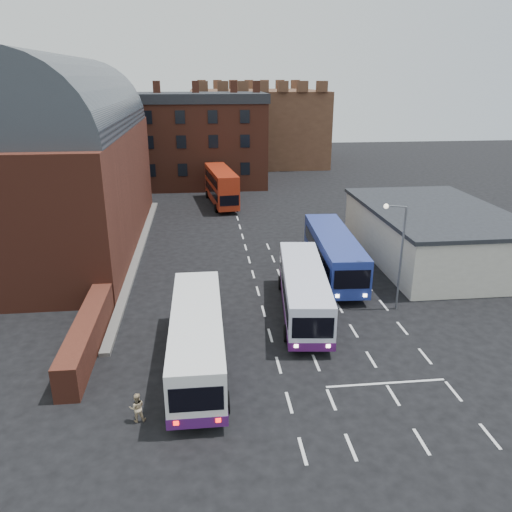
{
  "coord_description": "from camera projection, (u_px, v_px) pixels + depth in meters",
  "views": [
    {
      "loc": [
        -3.65,
        -23.12,
        14.23
      ],
      "look_at": [
        0.0,
        10.0,
        2.2
      ],
      "focal_mm": 35.0,
      "sensor_mm": 36.0,
      "label": 1
    }
  ],
  "objects": [
    {
      "name": "cream_building",
      "position": [
        433.0,
        233.0,
        40.73
      ],
      "size": [
        10.4,
        16.4,
        4.25
      ],
      "color": "beige",
      "rests_on": "ground"
    },
    {
      "name": "ground",
      "position": [
        276.0,
        357.0,
        26.83
      ],
      "size": [
        180.0,
        180.0,
        0.0
      ],
      "primitive_type": "plane",
      "color": "black"
    },
    {
      "name": "pedestrian_red",
      "position": [
        182.0,
        382.0,
        23.06
      ],
      "size": [
        0.78,
        0.76,
        1.81
      ],
      "primitive_type": "imported",
      "rotation": [
        0.0,
        0.0,
        3.86
      ],
      "color": "maroon",
      "rests_on": "ground"
    },
    {
      "name": "railway_station",
      "position": [
        60.0,
        159.0,
        42.27
      ],
      "size": [
        12.0,
        28.0,
        16.0
      ],
      "color": "#602B1E",
      "rests_on": "ground"
    },
    {
      "name": "street_lamp",
      "position": [
        398.0,
        248.0,
        31.04
      ],
      "size": [
        1.32,
        0.68,
        6.92
      ],
      "rotation": [
        0.0,
        0.0,
        -0.4
      ],
      "color": "slate",
      "rests_on": "ground"
    },
    {
      "name": "bus_white_outbound",
      "position": [
        197.0,
        335.0,
        25.42
      ],
      "size": [
        2.85,
        11.17,
        3.05
      ],
      "rotation": [
        0.0,
        0.0,
        -0.0
      ],
      "color": "white",
      "rests_on": "ground"
    },
    {
      "name": "castle_keep",
      "position": [
        255.0,
        126.0,
        87.11
      ],
      "size": [
        22.0,
        22.0,
        12.0
      ],
      "primitive_type": "cube",
      "color": "brown",
      "rests_on": "ground"
    },
    {
      "name": "pedestrian_beige",
      "position": [
        137.0,
        408.0,
        21.63
      ],
      "size": [
        0.72,
        0.59,
        1.38
      ],
      "primitive_type": "imported",
      "rotation": [
        0.0,
        0.0,
        3.25
      ],
      "color": "tan",
      "rests_on": "ground"
    },
    {
      "name": "bus_white_inbound",
      "position": [
        304.0,
        288.0,
        31.14
      ],
      "size": [
        3.72,
        11.17,
        2.99
      ],
      "rotation": [
        0.0,
        0.0,
        3.03
      ],
      "color": "silver",
      "rests_on": "ground"
    },
    {
      "name": "forecourt_wall",
      "position": [
        87.0,
        334.0,
        27.34
      ],
      "size": [
        1.2,
        10.0,
        1.8
      ],
      "primitive_type": "cube",
      "color": "#602B1E",
      "rests_on": "ground"
    },
    {
      "name": "bus_blue",
      "position": [
        334.0,
        251.0,
        37.34
      ],
      "size": [
        3.45,
        11.84,
        3.19
      ],
      "rotation": [
        0.0,
        0.0,
        3.09
      ],
      "color": "navy",
      "rests_on": "ground"
    },
    {
      "name": "bus_red_double",
      "position": [
        221.0,
        186.0,
        57.88
      ],
      "size": [
        3.6,
        10.59,
        4.15
      ],
      "rotation": [
        0.0,
        0.0,
        3.26
      ],
      "color": "#A22812",
      "rests_on": "ground"
    },
    {
      "name": "brick_terrace",
      "position": [
        183.0,
        145.0,
        67.35
      ],
      "size": [
        22.0,
        10.0,
        11.0
      ],
      "primitive_type": "cube",
      "color": "brown",
      "rests_on": "ground"
    }
  ]
}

